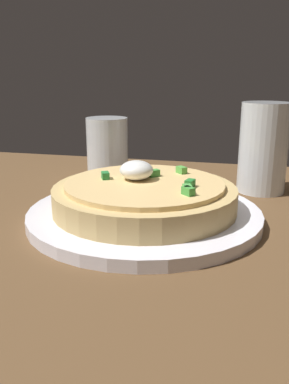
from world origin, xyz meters
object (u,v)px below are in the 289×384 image
cup_near (107,152)px  cup_far (263,153)px  pizza (144,195)px  plate (145,214)px

cup_near → cup_far: bearing=174.3°
cup_near → pizza: bearing=120.5°
cup_far → cup_near: bearing=-5.7°
plate → pizza: (0.02, -0.02, 2.24)cm
cup_far → pizza: bearing=49.2°
pizza → cup_near: 20.35cm
pizza → cup_near: cup_near is taller
plate → cup_far: bearing=-130.7°
plate → pizza: pizza is taller
cup_near → cup_far: 23.53cm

